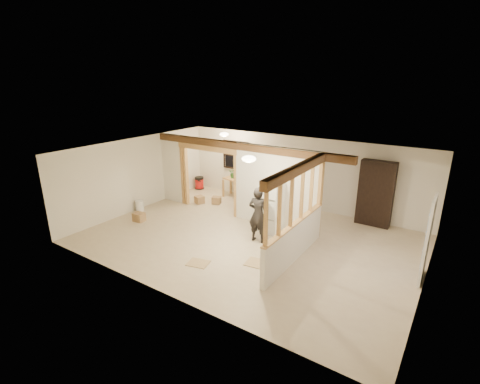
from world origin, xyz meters
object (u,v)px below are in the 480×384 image
Objects in this scene: refrigerator at (271,207)px; shop_vac at (199,183)px; bookshelf at (376,194)px; woman at (258,215)px; work_table at (239,188)px.

refrigerator is 4.91m from shop_vac.
refrigerator is 0.73× the size of bookshelf.
refrigerator is at bearing -91.88° from woman.
shop_vac is at bearing -35.96° from woman.
bookshelf is at bearing 41.67° from refrigerator.
work_table is at bearing -0.77° from shop_vac.
bookshelf reaches higher than woman.
work_table is at bearing -177.68° from bookshelf.
woman is (0.03, -0.82, 0.05)m from refrigerator.
bookshelf reaches higher than refrigerator.
woman is at bearing -128.88° from bookshelf.
work_table is at bearing 141.70° from refrigerator.
work_table is 0.58× the size of bookshelf.
refrigerator reaches higher than work_table.
refrigerator is 0.93× the size of woman.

